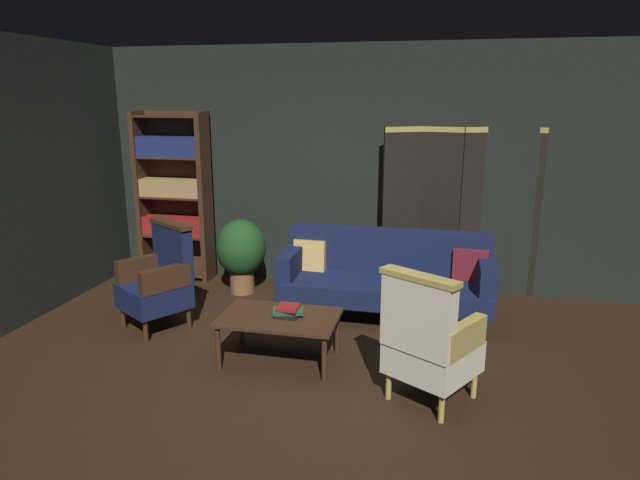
{
  "coord_description": "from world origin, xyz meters",
  "views": [
    {
      "loc": [
        1.1,
        -4.03,
        2.23
      ],
      "look_at": [
        0.0,
        0.8,
        0.95
      ],
      "focal_mm": 31.48,
      "sensor_mm": 36.0,
      "label": 1
    }
  ],
  "objects_px": {
    "folding_screen": "(459,209)",
    "armchair_gilt_accent": "(429,341)",
    "bookshelf": "(174,192)",
    "coffee_table": "(279,321)",
    "armchair_wing_left": "(159,279)",
    "potted_plant": "(241,251)",
    "book_black_cloth": "(288,314)",
    "velvet_couch": "(386,275)",
    "book_red_leather": "(288,307)",
    "book_green_cloth": "(288,311)"
  },
  "relations": [
    {
      "from": "velvet_couch",
      "to": "armchair_wing_left",
      "type": "distance_m",
      "value": 2.27
    },
    {
      "from": "armchair_gilt_accent",
      "to": "book_red_leather",
      "type": "bearing_deg",
      "value": 161.21
    },
    {
      "from": "bookshelf",
      "to": "book_red_leather",
      "type": "relative_size",
      "value": 11.12
    },
    {
      "from": "armchair_gilt_accent",
      "to": "book_green_cloth",
      "type": "bearing_deg",
      "value": 161.21
    },
    {
      "from": "bookshelf",
      "to": "armchair_wing_left",
      "type": "xyz_separation_m",
      "value": [
        0.57,
        -1.5,
        -0.59
      ]
    },
    {
      "from": "velvet_couch",
      "to": "potted_plant",
      "type": "height_order",
      "value": "velvet_couch"
    },
    {
      "from": "armchair_gilt_accent",
      "to": "potted_plant",
      "type": "xyz_separation_m",
      "value": [
        -2.2,
        1.98,
        0.01
      ]
    },
    {
      "from": "folding_screen",
      "to": "velvet_couch",
      "type": "relative_size",
      "value": 0.9
    },
    {
      "from": "armchair_wing_left",
      "to": "potted_plant",
      "type": "distance_m",
      "value": 1.2
    },
    {
      "from": "coffee_table",
      "to": "book_red_leather",
      "type": "xyz_separation_m",
      "value": [
        0.07,
        0.02,
        0.12
      ]
    },
    {
      "from": "bookshelf",
      "to": "armchair_wing_left",
      "type": "distance_m",
      "value": 1.71
    },
    {
      "from": "armchair_gilt_accent",
      "to": "armchair_wing_left",
      "type": "bearing_deg",
      "value": 161.9
    },
    {
      "from": "bookshelf",
      "to": "armchair_gilt_accent",
      "type": "xyz_separation_m",
      "value": [
        3.19,
        -2.36,
        -0.59
      ]
    },
    {
      "from": "book_black_cloth",
      "to": "book_red_leather",
      "type": "relative_size",
      "value": 1.08
    },
    {
      "from": "armchair_wing_left",
      "to": "book_red_leather",
      "type": "relative_size",
      "value": 5.64
    },
    {
      "from": "book_black_cloth",
      "to": "velvet_couch",
      "type": "bearing_deg",
      "value": 60.17
    },
    {
      "from": "velvet_couch",
      "to": "potted_plant",
      "type": "distance_m",
      "value": 1.75
    },
    {
      "from": "folding_screen",
      "to": "book_green_cloth",
      "type": "distance_m",
      "value": 2.61
    },
    {
      "from": "folding_screen",
      "to": "bookshelf",
      "type": "relative_size",
      "value": 0.93
    },
    {
      "from": "armchair_gilt_accent",
      "to": "book_green_cloth",
      "type": "relative_size",
      "value": 4.1
    },
    {
      "from": "folding_screen",
      "to": "coffee_table",
      "type": "xyz_separation_m",
      "value": [
        -1.48,
        -2.15,
        -0.61
      ]
    },
    {
      "from": "book_green_cloth",
      "to": "book_red_leather",
      "type": "relative_size",
      "value": 1.38
    },
    {
      "from": "folding_screen",
      "to": "armchair_gilt_accent",
      "type": "xyz_separation_m",
      "value": [
        -0.22,
        -2.54,
        -0.5
      ]
    },
    {
      "from": "coffee_table",
      "to": "armchair_wing_left",
      "type": "distance_m",
      "value": 1.45
    },
    {
      "from": "velvet_couch",
      "to": "book_red_leather",
      "type": "height_order",
      "value": "velvet_couch"
    },
    {
      "from": "folding_screen",
      "to": "armchair_gilt_accent",
      "type": "height_order",
      "value": "folding_screen"
    },
    {
      "from": "bookshelf",
      "to": "potted_plant",
      "type": "bearing_deg",
      "value": -20.94
    },
    {
      "from": "bookshelf",
      "to": "coffee_table",
      "type": "height_order",
      "value": "bookshelf"
    },
    {
      "from": "bookshelf",
      "to": "velvet_couch",
      "type": "xyz_separation_m",
      "value": [
        2.7,
        -0.74,
        -0.63
      ]
    },
    {
      "from": "velvet_couch",
      "to": "book_green_cloth",
      "type": "relative_size",
      "value": 8.35
    },
    {
      "from": "armchair_gilt_accent",
      "to": "potted_plant",
      "type": "distance_m",
      "value": 2.96
    },
    {
      "from": "folding_screen",
      "to": "velvet_couch",
      "type": "height_order",
      "value": "folding_screen"
    },
    {
      "from": "velvet_couch",
      "to": "armchair_gilt_accent",
      "type": "xyz_separation_m",
      "value": [
        0.49,
        -1.62,
        0.04
      ]
    },
    {
      "from": "folding_screen",
      "to": "potted_plant",
      "type": "relative_size",
      "value": 2.2
    },
    {
      "from": "bookshelf",
      "to": "book_black_cloth",
      "type": "xyz_separation_m",
      "value": [
        2.0,
        -1.96,
        -0.65
      ]
    },
    {
      "from": "folding_screen",
      "to": "velvet_couch",
      "type": "xyz_separation_m",
      "value": [
        -0.71,
        -0.91,
        -0.53
      ]
    },
    {
      "from": "armchair_gilt_accent",
      "to": "book_red_leather",
      "type": "relative_size",
      "value": 5.64
    },
    {
      "from": "coffee_table",
      "to": "book_red_leather",
      "type": "height_order",
      "value": "book_red_leather"
    },
    {
      "from": "velvet_couch",
      "to": "book_black_cloth",
      "type": "distance_m",
      "value": 1.4
    },
    {
      "from": "coffee_table",
      "to": "armchair_gilt_accent",
      "type": "xyz_separation_m",
      "value": [
        1.26,
        -0.38,
        0.12
      ]
    },
    {
      "from": "armchair_gilt_accent",
      "to": "book_green_cloth",
      "type": "xyz_separation_m",
      "value": [
        -1.19,
        0.4,
        -0.02
      ]
    },
    {
      "from": "potted_plant",
      "to": "book_black_cloth",
      "type": "relative_size",
      "value": 4.34
    },
    {
      "from": "armchair_gilt_accent",
      "to": "bookshelf",
      "type": "bearing_deg",
      "value": 143.47
    },
    {
      "from": "armchair_gilt_accent",
      "to": "armchair_wing_left",
      "type": "xyz_separation_m",
      "value": [
        -2.62,
        0.86,
        0.0
      ]
    },
    {
      "from": "bookshelf",
      "to": "book_green_cloth",
      "type": "height_order",
      "value": "bookshelf"
    },
    {
      "from": "armchair_gilt_accent",
      "to": "armchair_wing_left",
      "type": "relative_size",
      "value": 1.0
    },
    {
      "from": "book_black_cloth",
      "to": "folding_screen",
      "type": "bearing_deg",
      "value": 56.63
    },
    {
      "from": "book_red_leather",
      "to": "folding_screen",
      "type": "bearing_deg",
      "value": 56.63
    },
    {
      "from": "armchair_wing_left",
      "to": "bookshelf",
      "type": "bearing_deg",
      "value": 110.63
    },
    {
      "from": "coffee_table",
      "to": "book_black_cloth",
      "type": "height_order",
      "value": "book_black_cloth"
    }
  ]
}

